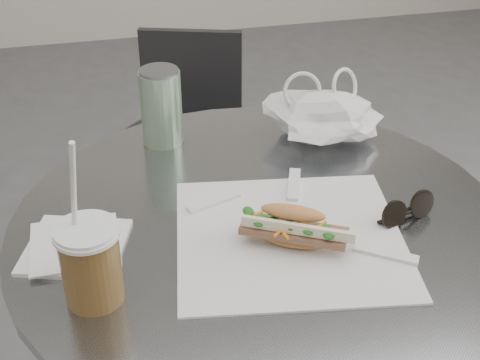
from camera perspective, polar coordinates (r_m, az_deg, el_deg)
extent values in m
cylinder|color=slate|center=(1.02, 1.75, -3.83)|extent=(0.76, 0.76, 0.02)
cylinder|color=#2B2B2E|center=(2.08, -4.24, -7.04)|extent=(0.33, 0.33, 0.02)
cylinder|color=#2B2B2E|center=(1.95, -4.48, -2.38)|extent=(0.06, 0.06, 0.43)
cylinder|color=#2B2B2E|center=(1.84, -4.77, 3.14)|extent=(0.37, 0.37, 0.02)
cube|color=#2B2B2E|center=(1.93, -4.17, 9.15)|extent=(0.28, 0.11, 0.25)
cube|color=white|center=(0.98, 4.26, -4.87)|extent=(0.37, 0.35, 0.00)
ellipsoid|color=#CA7F4C|center=(0.96, 4.57, -5.08)|extent=(0.19, 0.14, 0.02)
cube|color=brown|center=(0.95, 4.61, -4.36)|extent=(0.15, 0.11, 0.01)
ellipsoid|color=#CA7F4C|center=(0.94, 4.54, -3.07)|extent=(0.20, 0.15, 0.03)
cylinder|color=brown|center=(0.87, -12.57, -7.25)|extent=(0.08, 0.08, 0.10)
cylinder|color=white|center=(0.83, -13.02, -4.30)|extent=(0.08, 0.08, 0.01)
cylinder|color=white|center=(0.82, -13.98, -1.98)|extent=(0.03, 0.05, 0.19)
cylinder|color=black|center=(1.01, 13.02, -2.93)|extent=(0.05, 0.03, 0.04)
cylinder|color=black|center=(1.05, 15.25, -2.00)|extent=(0.05, 0.03, 0.04)
cube|color=black|center=(1.03, 14.11, -2.69)|extent=(0.02, 0.01, 0.00)
cube|color=white|center=(0.98, -13.87, -5.55)|extent=(0.17, 0.17, 0.01)
cube|color=white|center=(0.98, -13.91, -5.31)|extent=(0.12, 0.12, 0.00)
cylinder|color=#5B9758|center=(1.19, -6.73, 6.15)|extent=(0.07, 0.07, 0.13)
cylinder|color=slate|center=(1.16, -6.95, 9.22)|extent=(0.07, 0.07, 0.00)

